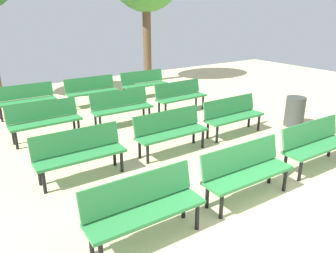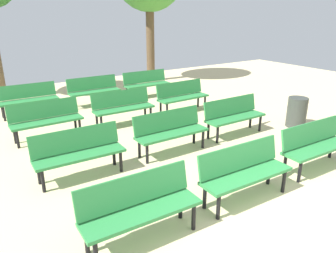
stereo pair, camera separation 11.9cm
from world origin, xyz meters
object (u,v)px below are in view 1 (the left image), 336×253
bench_r1_c0 (79,151)px  bench_r1_c1 (170,129)px  bench_r2_c1 (121,106)px  bench_r2_c2 (180,95)px  bench_r1_c2 (233,114)px  bench_r0_c0 (144,205)px  trash_bin (295,111)px  bench_r3_c1 (91,89)px  bench_r3_c2 (144,82)px  bench_r2_c0 (45,119)px  bench_r3_c0 (25,98)px  bench_r0_c1 (246,169)px  bench_r0_c2 (315,142)px

bench_r1_c0 → bench_r1_c1: same height
bench_r2_c1 → bench_r2_c2: same height
bench_r1_c2 → bench_r2_c2: (0.05, 2.20, 0.00)m
bench_r0_c0 → trash_bin: bearing=18.0°
bench_r1_c1 → bench_r2_c2: (1.90, 2.24, 0.00)m
bench_r2_c1 → bench_r3_c1: bearing=89.8°
bench_r1_c1 → bench_r3_c2: size_ratio=0.99×
bench_r3_c1 → bench_r2_c2: bearing=-47.6°
bench_r3_c2 → bench_r1_c2: bearing=-89.4°
bench_r0_c0 → bench_r3_c1: (1.90, 6.49, 0.00)m
bench_r0_c0 → bench_r1_c1: (1.89, 2.12, 0.00)m
bench_r2_c0 → bench_r3_c1: 2.93m
bench_r1_c0 → bench_r3_c0: same height
bench_r3_c1 → bench_r0_c1: bearing=-89.9°
bench_r0_c0 → bench_r3_c2: bearing=60.7°
bench_r2_c0 → trash_bin: bench_r2_c0 is taller
bench_r1_c2 → bench_r2_c0: bearing=150.3°
bench_r0_c1 → bench_r1_c0: (-1.93, 2.15, 0.00)m
bench_r1_c1 → bench_r3_c0: (-1.95, 4.38, 0.00)m
bench_r0_c1 → bench_r3_c2: 6.79m
bench_r3_c0 → trash_bin: bench_r3_c0 is taller
bench_r0_c0 → bench_r3_c2: 7.50m
bench_r1_c0 → trash_bin: (5.58, -0.45, -0.12)m
bench_r0_c1 → bench_r2_c0: 4.78m
bench_r1_c0 → bench_r1_c1: (1.97, 0.00, 0.00)m
bench_r2_c1 → bench_r3_c0: bearing=132.0°
bench_r3_c2 → bench_r0_c1: bearing=-105.4°
bench_r1_c0 → bench_r3_c0: (0.03, 4.38, 0.00)m
bench_r1_c1 → bench_r1_c2: 1.85m
bench_r2_c1 → bench_r3_c2: bearing=49.3°
bench_r0_c0 → trash_bin: bench_r0_c0 is taller
bench_r0_c0 → bench_r3_c0: bearing=91.6°
bench_r0_c1 → bench_r2_c1: (-0.00, 4.33, 0.00)m
bench_r2_c0 → trash_bin: (5.60, -2.67, -0.12)m
bench_r1_c1 → bench_r2_c0: (-1.99, 2.22, 0.00)m
bench_r0_c2 → bench_r0_c0: bearing=-178.6°
bench_r0_c0 → bench_r1_c0: same height
bench_r2_c1 → bench_r3_c1: 2.19m
bench_r2_c0 → bench_r0_c1: bearing=-66.8°
bench_r0_c0 → bench_r2_c1: (1.84, 4.30, 0.00)m
bench_r0_c0 → bench_r3_c2: size_ratio=1.00×
bench_r0_c2 → bench_r2_c0: 5.80m
bench_r1_c1 → bench_r2_c0: bearing=132.0°
bench_r1_c2 → bench_r3_c0: same height
bench_r2_c2 → bench_r3_c1: bearing=129.9°
bench_r0_c2 → bench_r1_c1: size_ratio=1.01×
bench_r0_c1 → bench_r1_c0: bearing=133.2°
bench_r1_c1 → bench_r1_c0: bearing=-179.8°
bench_r2_c0 → bench_r3_c2: bearing=28.0°
bench_r0_c2 → bench_r3_c2: bearing=91.1°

